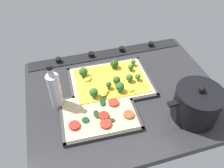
# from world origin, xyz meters

# --- Properties ---
(ground_plane) EXTENTS (0.81, 0.65, 0.03)m
(ground_plane) POSITION_xyz_m (0.00, 0.00, -0.01)
(ground_plane) COLOR #28282B
(stove_control_panel) EXTENTS (0.78, 0.07, 0.03)m
(stove_control_panel) POSITION_xyz_m (0.00, -0.29, 0.01)
(stove_control_panel) COLOR black
(stove_control_panel) RESTS_ON ground_plane
(baking_tray_front) EXTENTS (0.36, 0.28, 0.01)m
(baking_tray_front) POSITION_xyz_m (0.04, -0.08, 0.00)
(baking_tray_front) COLOR #33302D
(baking_tray_front) RESTS_ON ground_plane
(broccoli_pizza) EXTENTS (0.34, 0.25, 0.06)m
(broccoli_pizza) POSITION_xyz_m (0.04, -0.07, 0.02)
(broccoli_pizza) COLOR beige
(broccoli_pizza) RESTS_ON baking_tray_front
(baking_tray_back) EXTENTS (0.30, 0.24, 0.01)m
(baking_tray_back) POSITION_xyz_m (0.13, 0.08, 0.00)
(baking_tray_back) COLOR #33302D
(baking_tray_back) RESTS_ON ground_plane
(veggie_pizza_back) EXTENTS (0.28, 0.21, 0.02)m
(veggie_pizza_back) POSITION_xyz_m (0.13, 0.09, 0.01)
(veggie_pizza_back) COLOR tan
(veggie_pizza_back) RESTS_ON baking_tray_back
(cooking_pot) EXTENTS (0.24, 0.17, 0.15)m
(cooking_pot) POSITION_xyz_m (-0.21, 0.19, 0.06)
(cooking_pot) COLOR black
(cooking_pot) RESTS_ON ground_plane
(oil_bottle) EXTENTS (0.05, 0.05, 0.21)m
(oil_bottle) POSITION_xyz_m (0.28, -0.01, 0.09)
(oil_bottle) COLOR #B7BCC6
(oil_bottle) RESTS_ON ground_plane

